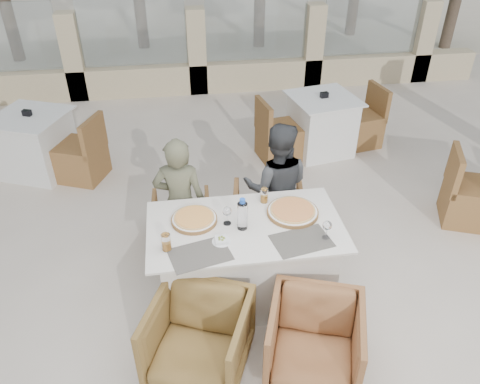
{
  "coord_description": "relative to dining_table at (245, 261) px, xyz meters",
  "views": [
    {
      "loc": [
        -0.41,
        -2.98,
        3.14
      ],
      "look_at": [
        0.07,
        0.28,
        0.9
      ],
      "focal_mm": 35.0,
      "sensor_mm": 36.0,
      "label": 1
    }
  ],
  "objects": [
    {
      "name": "ground",
      "position": [
        -0.07,
        0.02,
        -0.39
      ],
      "size": [
        80.0,
        80.0,
        0.0
      ],
      "primitive_type": "plane",
      "color": "beige",
      "rests_on": "ground"
    },
    {
      "name": "perimeter_wall_far",
      "position": [
        -0.07,
        4.82,
        0.42
      ],
      "size": [
        10.0,
        0.34,
        1.6
      ],
      "primitive_type": null,
      "color": "#CAB78E",
      "rests_on": "ground"
    },
    {
      "name": "dining_table",
      "position": [
        0.0,
        0.0,
        0.0
      ],
      "size": [
        1.6,
        0.9,
        0.77
      ],
      "primitive_type": null,
      "color": "silver",
      "rests_on": "ground"
    },
    {
      "name": "placemat_near_left",
      "position": [
        -0.39,
        -0.3,
        0.39
      ],
      "size": [
        0.51,
        0.4,
        0.0
      ],
      "primitive_type": "cube",
      "rotation": [
        0.0,
        0.0,
        0.24
      ],
      "color": "#5A544D",
      "rests_on": "dining_table"
    },
    {
      "name": "placemat_near_right",
      "position": [
        0.41,
        -0.26,
        0.39
      ],
      "size": [
        0.5,
        0.38,
        0.0
      ],
      "primitive_type": "cube",
      "rotation": [
        0.0,
        0.0,
        0.2
      ],
      "color": "#56524A",
      "rests_on": "dining_table"
    },
    {
      "name": "pizza_left",
      "position": [
        -0.41,
        0.12,
        0.41
      ],
      "size": [
        0.49,
        0.49,
        0.05
      ],
      "primitive_type": "cylinder",
      "rotation": [
        0.0,
        0.0,
        -0.35
      ],
      "color": "orange",
      "rests_on": "dining_table"
    },
    {
      "name": "pizza_right",
      "position": [
        0.42,
        0.1,
        0.41
      ],
      "size": [
        0.57,
        0.57,
        0.06
      ],
      "primitive_type": "cylinder",
      "rotation": [
        0.0,
        0.0,
        0.39
      ],
      "color": "#C6461B",
      "rests_on": "dining_table"
    },
    {
      "name": "water_bottle",
      "position": [
        -0.03,
        -0.03,
        0.53
      ],
      "size": [
        0.1,
        0.1,
        0.29
      ],
      "primitive_type": "cylinder",
      "rotation": [
        0.0,
        0.0,
        -0.26
      ],
      "color": "#BBD6F6",
      "rests_on": "dining_table"
    },
    {
      "name": "wine_glass_centre",
      "position": [
        -0.14,
        0.05,
        0.48
      ],
      "size": [
        0.09,
        0.09,
        0.18
      ],
      "primitive_type": null,
      "rotation": [
        0.0,
        0.0,
        -0.24
      ],
      "color": "white",
      "rests_on": "dining_table"
    },
    {
      "name": "wine_glass_corner",
      "position": [
        0.6,
        -0.25,
        0.48
      ],
      "size": [
        0.1,
        0.1,
        0.18
      ],
      "primitive_type": null,
      "rotation": [
        0.0,
        0.0,
        -0.43
      ],
      "color": "silver",
      "rests_on": "dining_table"
    },
    {
      "name": "beer_glass_left",
      "position": [
        -0.64,
        -0.2,
        0.46
      ],
      "size": [
        0.09,
        0.09,
        0.14
      ],
      "primitive_type": "cylinder",
      "rotation": [
        0.0,
        0.0,
        -0.34
      ],
      "color": "orange",
      "rests_on": "dining_table"
    },
    {
      "name": "beer_glass_right",
      "position": [
        0.21,
        0.31,
        0.45
      ],
      "size": [
        0.07,
        0.07,
        0.13
      ],
      "primitive_type": "cylinder",
      "rotation": [
        0.0,
        0.0,
        0.05
      ],
      "color": "orange",
      "rests_on": "dining_table"
    },
    {
      "name": "olive_dish",
      "position": [
        -0.22,
        -0.18,
        0.41
      ],
      "size": [
        0.13,
        0.13,
        0.04
      ],
      "primitive_type": null,
      "rotation": [
        0.0,
        0.0,
        0.15
      ],
      "color": "white",
      "rests_on": "dining_table"
    },
    {
      "name": "armchair_far_left",
      "position": [
        -0.52,
        0.78,
        -0.12
      ],
      "size": [
        0.59,
        0.6,
        0.53
      ],
      "primitive_type": "imported",
      "rotation": [
        0.0,
        0.0,
        3.1
      ],
      "color": "olive",
      "rests_on": "ground"
    },
    {
      "name": "armchair_far_right",
      "position": [
        0.32,
        0.61,
        -0.07
      ],
      "size": [
        0.79,
        0.8,
        0.63
      ],
      "primitive_type": "imported",
      "rotation": [
        0.0,
        0.0,
        2.97
      ],
      "color": "#9C6838",
      "rests_on": "ground"
    },
    {
      "name": "armchair_near_left",
      "position": [
        -0.45,
        -0.71,
        -0.06
      ],
      "size": [
        0.92,
        0.93,
        0.65
      ],
      "primitive_type": "imported",
      "rotation": [
        0.0,
        0.0,
        -0.4
      ],
      "color": "brown",
      "rests_on": "ground"
    },
    {
      "name": "armchair_near_right",
      "position": [
        0.38,
        -0.85,
        -0.07
      ],
      "size": [
        0.86,
        0.87,
        0.62
      ],
      "primitive_type": "imported",
      "rotation": [
        0.0,
        0.0,
        -0.34
      ],
      "color": "brown",
      "rests_on": "ground"
    },
    {
      "name": "diner_left",
      "position": [
        -0.52,
        0.57,
        0.27
      ],
      "size": [
        0.52,
        0.39,
        1.31
      ],
      "primitive_type": "imported",
      "rotation": [
        0.0,
        0.0,
        2.98
      ],
      "color": "#5B5B42",
      "rests_on": "ground"
    },
    {
      "name": "diner_right",
      "position": [
        0.41,
        0.66,
        0.28
      ],
      "size": [
        0.74,
        0.63,
        1.34
      ],
      "primitive_type": "imported",
      "rotation": [
        0.0,
        0.0,
        2.92
      ],
      "color": "#383A3D",
      "rests_on": "ground"
    },
    {
      "name": "bg_table_a",
      "position": [
        -2.24,
        2.46,
        0.0
      ],
      "size": [
        1.83,
        1.38,
        0.77
      ],
      "primitive_type": null,
      "rotation": [
        0.0,
        0.0,
        -0.39
      ],
      "color": "silver",
      "rests_on": "ground"
    },
    {
      "name": "bg_table_b",
      "position": [
        1.41,
        2.47,
        0.0
      ],
      "size": [
        1.76,
        1.1,
        0.77
      ],
      "primitive_type": null,
      "rotation": [
        0.0,
        0.0,
        0.18
      ],
      "color": "white",
      "rests_on": "ground"
    }
  ]
}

